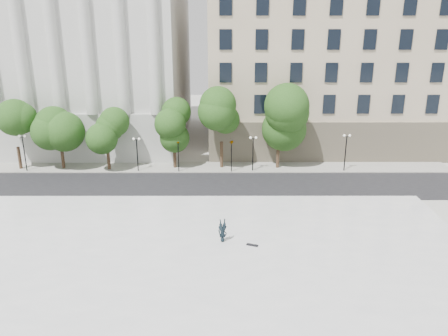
# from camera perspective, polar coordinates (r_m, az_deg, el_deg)

# --- Properties ---
(ground) EXTENTS (160.00, 160.00, 0.00)m
(ground) POSITION_cam_1_polar(r_m,az_deg,el_deg) (29.28, -7.70, -14.70)
(ground) COLOR beige
(ground) RESTS_ON ground
(plaza) EXTENTS (44.00, 22.00, 0.45)m
(plaza) POSITION_cam_1_polar(r_m,az_deg,el_deg) (31.71, -7.02, -11.43)
(plaza) COLOR silver
(plaza) RESTS_ON ground
(street) EXTENTS (60.00, 8.00, 0.02)m
(street) POSITION_cam_1_polar(r_m,az_deg,el_deg) (45.37, -4.83, -2.29)
(street) COLOR black
(street) RESTS_ON ground
(far_sidewalk) EXTENTS (60.00, 4.00, 0.12)m
(far_sidewalk) POSITION_cam_1_polar(r_m,az_deg,el_deg) (51.00, -4.29, 0.11)
(far_sidewalk) COLOR #A9A79C
(far_sidewalk) RESTS_ON ground
(building_west) EXTENTS (31.50, 27.65, 25.60)m
(building_west) POSITION_cam_1_polar(r_m,az_deg,el_deg) (66.34, -18.94, 14.69)
(building_west) COLOR beige
(building_west) RESTS_ON ground
(building_east) EXTENTS (36.00, 26.15, 23.00)m
(building_east) POSITION_cam_1_polar(r_m,az_deg,el_deg) (65.49, 14.71, 13.49)
(building_east) COLOR #C1AF93
(building_east) RESTS_ON ground
(traffic_light_west) EXTENTS (0.74, 1.57, 4.12)m
(traffic_light_west) POSITION_cam_1_polar(r_m,az_deg,el_deg) (48.49, -6.05, 3.47)
(traffic_light_west) COLOR black
(traffic_light_west) RESTS_ON ground
(traffic_light_east) EXTENTS (0.89, 1.91, 4.25)m
(traffic_light_east) POSITION_cam_1_polar(r_m,az_deg,el_deg) (48.20, 0.99, 3.66)
(traffic_light_east) COLOR black
(traffic_light_east) RESTS_ON ground
(person_lying) EXTENTS (0.98, 1.89, 0.49)m
(person_lying) POSITION_cam_1_polar(r_m,az_deg,el_deg) (32.91, -0.18, -9.18)
(person_lying) COLOR black
(person_lying) RESTS_ON plaza
(skateboard) EXTENTS (0.88, 0.51, 0.09)m
(skateboard) POSITION_cam_1_polar(r_m,az_deg,el_deg) (32.48, 3.71, -10.01)
(skateboard) COLOR black
(skateboard) RESTS_ON plaza
(street_trees) EXTENTS (33.73, 4.65, 8.09)m
(street_trees) POSITION_cam_1_polar(r_m,az_deg,el_deg) (49.78, -9.46, 5.81)
(street_trees) COLOR #382619
(street_trees) RESTS_ON ground
(lamp_posts) EXTENTS (36.88, 0.28, 4.33)m
(lamp_posts) POSITION_cam_1_polar(r_m,az_deg,el_deg) (48.85, -4.43, 2.76)
(lamp_posts) COLOR black
(lamp_posts) RESTS_ON ground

